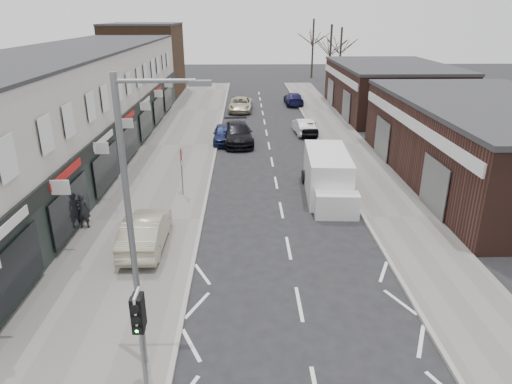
{
  "coord_description": "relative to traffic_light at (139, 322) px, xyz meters",
  "views": [
    {
      "loc": [
        -1.83,
        -11.12,
        9.33
      ],
      "look_at": [
        -1.39,
        5.93,
        2.6
      ],
      "focal_mm": 32.0,
      "sensor_mm": 36.0,
      "label": 1
    }
  ],
  "objects": [
    {
      "name": "tree_far_c",
      "position": [
        12.9,
        62.02,
        -2.41
      ],
      "size": [
        3.6,
        3.6,
        8.5
      ],
      "primitive_type": null,
      "color": "#382D26",
      "rests_on": "ground"
    },
    {
      "name": "traffic_light",
      "position": [
        0.0,
        0.0,
        0.0
      ],
      "size": [
        0.28,
        0.6,
        3.1
      ],
      "color": "slate",
      "rests_on": "pavement_left"
    },
    {
      "name": "shop_terrace_left",
      "position": [
        -9.1,
        21.52,
        1.14
      ],
      "size": [
        8.0,
        41.0,
        7.1
      ],
      "primitive_type": "cube",
      "color": "beige",
      "rests_on": "ground"
    },
    {
      "name": "pavement_right",
      "position": [
        10.15,
        24.02,
        -2.35
      ],
      "size": [
        3.5,
        64.0,
        0.12
      ],
      "primitive_type": "cube",
      "color": "slate",
      "rests_on": "ground"
    },
    {
      "name": "parked_car_left_a",
      "position": [
        1.0,
        24.98,
        -1.72
      ],
      "size": [
        1.72,
        4.09,
        1.38
      ],
      "primitive_type": "imported",
      "rotation": [
        0.0,
        0.0,
        0.02
      ],
      "color": "#151E44",
      "rests_on": "ground"
    },
    {
      "name": "warning_sign",
      "position": [
        -0.76,
        14.02,
        -0.21
      ],
      "size": [
        0.12,
        0.8,
        2.7
      ],
      "color": "slate",
      "rests_on": "pavement_left"
    },
    {
      "name": "tree_far_a",
      "position": [
        13.4,
        50.02,
        -2.41
      ],
      "size": [
        3.6,
        3.6,
        8.0
      ],
      "primitive_type": null,
      "color": "#382D26",
      "rests_on": "ground"
    },
    {
      "name": "right_unit_far",
      "position": [
        16.9,
        36.02,
        -0.16
      ],
      "size": [
        10.0,
        16.0,
        4.5
      ],
      "primitive_type": "cube",
      "color": "#3B211B",
      "rests_on": "ground"
    },
    {
      "name": "parked_car_right_b",
      "position": [
        7.72,
        27.32,
        -1.77
      ],
      "size": [
        1.53,
        3.77,
        1.28
      ],
      "primitive_type": "imported",
      "rotation": [
        0.0,
        0.0,
        3.14
      ],
      "color": "black",
      "rests_on": "ground"
    },
    {
      "name": "brick_block_far",
      "position": [
        -9.1,
        47.02,
        1.59
      ],
      "size": [
        8.0,
        10.0,
        8.0
      ],
      "primitive_type": "cube",
      "color": "#442D1D",
      "rests_on": "ground"
    },
    {
      "name": "tree_far_b",
      "position": [
        15.9,
        56.02,
        -2.41
      ],
      "size": [
        3.6,
        3.6,
        7.5
      ],
      "primitive_type": null,
      "color": "#382D26",
      "rests_on": "ground"
    },
    {
      "name": "parked_car_right_c",
      "position": [
        7.9,
        40.24,
        -1.76
      ],
      "size": [
        1.91,
        4.52,
        1.3
      ],
      "primitive_type": "imported",
      "rotation": [
        0.0,
        0.0,
        3.16
      ],
      "color": "#14143E",
      "rests_on": "ground"
    },
    {
      "name": "parked_car_right_a",
      "position": [
        7.44,
        27.54,
        -1.78
      ],
      "size": [
        1.63,
        3.96,
        1.28
      ],
      "primitive_type": "imported",
      "rotation": [
        0.0,
        0.0,
        3.22
      ],
      "color": "silver",
      "rests_on": "ground"
    },
    {
      "name": "white_van",
      "position": [
        7.02,
        13.89,
        -1.29
      ],
      "size": [
        2.48,
        6.25,
        2.39
      ],
      "rotation": [
        0.0,
        0.0,
        -0.06
      ],
      "color": "white",
      "rests_on": "ground"
    },
    {
      "name": "right_unit_near",
      "position": [
        16.9,
        16.02,
        -0.16
      ],
      "size": [
        10.0,
        18.0,
        4.5
      ],
      "primitive_type": "cube",
      "color": "#3B211B",
      "rests_on": "ground"
    },
    {
      "name": "sedan_on_pavement",
      "position": [
        -1.59,
        8.07,
        -1.56
      ],
      "size": [
        1.58,
        4.45,
        1.46
      ],
      "primitive_type": "imported",
      "rotation": [
        0.0,
        0.0,
        3.15
      ],
      "color": "#A49C83",
      "rests_on": "pavement_left"
    },
    {
      "name": "ground",
      "position": [
        4.4,
        2.02,
        -2.41
      ],
      "size": [
        160.0,
        160.0,
        0.0
      ],
      "primitive_type": "plane",
      "color": "black",
      "rests_on": "ground"
    },
    {
      "name": "parked_car_left_b",
      "position": [
        2.05,
        24.72,
        -1.64
      ],
      "size": [
        2.57,
        5.46,
        1.54
      ],
      "primitive_type": "imported",
      "rotation": [
        0.0,
        0.0,
        0.08
      ],
      "color": "black",
      "rests_on": "ground"
    },
    {
      "name": "parked_car_left_c",
      "position": [
        2.2,
        36.93,
        -1.74
      ],
      "size": [
        2.51,
        5.0,
        1.36
      ],
      "primitive_type": "imported",
      "rotation": [
        0.0,
        0.0,
        -0.05
      ],
      "color": "#C1B79A",
      "rests_on": "ground"
    },
    {
      "name": "pedestrian",
      "position": [
        -4.8,
        10.01,
        -1.45
      ],
      "size": [
        0.63,
        0.43,
        1.7
      ],
      "primitive_type": "imported",
      "rotation": [
        0.0,
        0.0,
        3.11
      ],
      "color": "black",
      "rests_on": "pavement_left"
    },
    {
      "name": "street_lamp",
      "position": [
        -0.13,
        1.22,
        2.2
      ],
      "size": [
        2.23,
        0.22,
        8.0
      ],
      "color": "slate",
      "rests_on": "pavement_left"
    },
    {
      "name": "pavement_left",
      "position": [
        -2.35,
        24.02,
        -2.35
      ],
      "size": [
        5.5,
        64.0,
        0.12
      ],
      "primitive_type": "cube",
      "color": "slate",
      "rests_on": "ground"
    }
  ]
}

